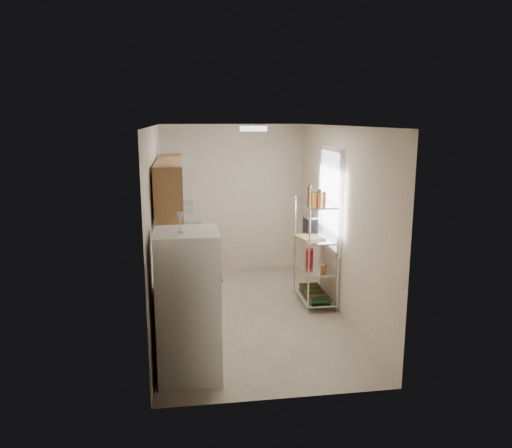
{
  "coord_description": "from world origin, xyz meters",
  "views": [
    {
      "loc": [
        -0.89,
        -6.55,
        2.7
      ],
      "look_at": [
        0.11,
        0.25,
        1.24
      ],
      "focal_mm": 35.0,
      "sensor_mm": 36.0,
      "label": 1
    }
  ],
  "objects_px": {
    "refrigerator": "(188,305)",
    "espresso_machine": "(310,225)",
    "cutting_board": "(309,237)",
    "frying_pan_large": "(177,241)",
    "rice_cooker": "(182,245)"
  },
  "relations": [
    {
      "from": "refrigerator",
      "to": "espresso_machine",
      "type": "xyz_separation_m",
      "value": [
        1.83,
        2.07,
        0.35
      ]
    },
    {
      "from": "refrigerator",
      "to": "cutting_board",
      "type": "bearing_deg",
      "value": 45.95
    },
    {
      "from": "espresso_machine",
      "to": "cutting_board",
      "type": "bearing_deg",
      "value": -111.75
    },
    {
      "from": "cutting_board",
      "to": "espresso_machine",
      "type": "bearing_deg",
      "value": 74.29
    },
    {
      "from": "espresso_machine",
      "to": "frying_pan_large",
      "type": "bearing_deg",
      "value": 167.56
    },
    {
      "from": "rice_cooker",
      "to": "espresso_machine",
      "type": "height_order",
      "value": "espresso_machine"
    },
    {
      "from": "frying_pan_large",
      "to": "refrigerator",
      "type": "bearing_deg",
      "value": -68.6
    },
    {
      "from": "refrigerator",
      "to": "espresso_machine",
      "type": "relative_size",
      "value": 6.05
    },
    {
      "from": "frying_pan_large",
      "to": "espresso_machine",
      "type": "xyz_separation_m",
      "value": [
        1.96,
        -0.22,
        0.22
      ]
    },
    {
      "from": "refrigerator",
      "to": "frying_pan_large",
      "type": "relative_size",
      "value": 5.65
    },
    {
      "from": "rice_cooker",
      "to": "refrigerator",
      "type": "bearing_deg",
      "value": -88.19
    },
    {
      "from": "refrigerator",
      "to": "cutting_board",
      "type": "height_order",
      "value": "refrigerator"
    },
    {
      "from": "refrigerator",
      "to": "espresso_machine",
      "type": "height_order",
      "value": "refrigerator"
    },
    {
      "from": "rice_cooker",
      "to": "espresso_machine",
      "type": "bearing_deg",
      "value": 11.15
    },
    {
      "from": "frying_pan_large",
      "to": "espresso_machine",
      "type": "distance_m",
      "value": 1.98
    }
  ]
}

